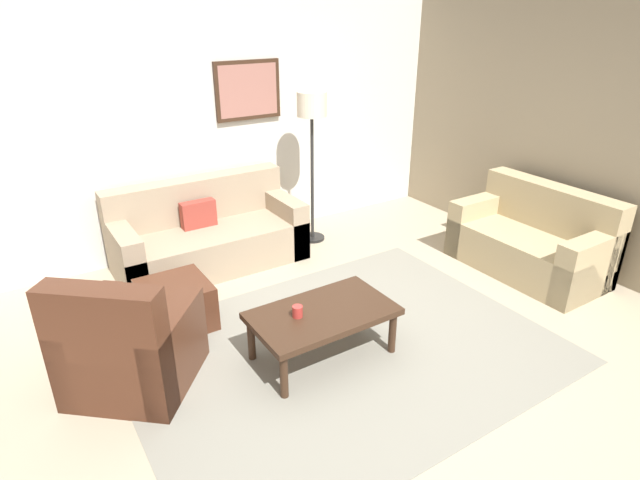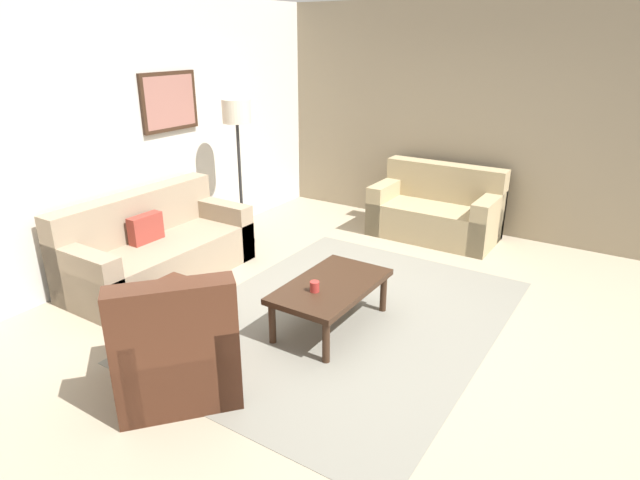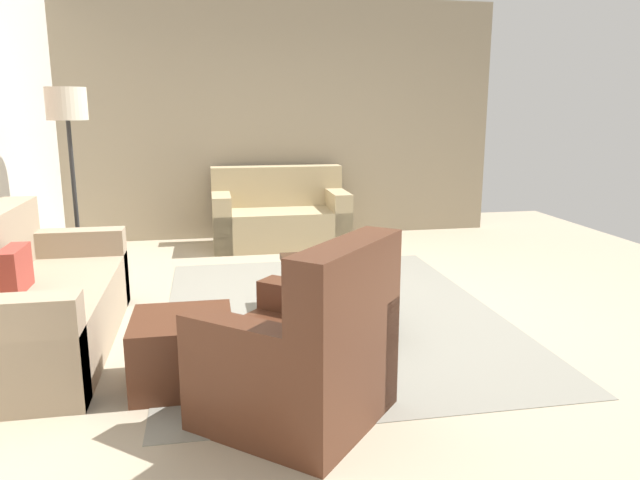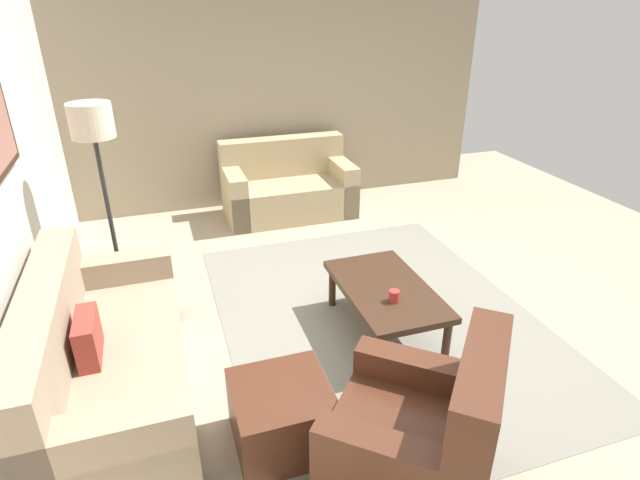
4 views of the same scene
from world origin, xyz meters
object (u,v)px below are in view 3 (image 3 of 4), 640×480
at_px(ottoman, 183,350).
at_px(lamp_standing, 68,125).
at_px(coffee_table, 333,275).
at_px(cup, 334,270).
at_px(armchair_leather, 307,363).
at_px(couch_main, 23,306).
at_px(couch_loveseat, 279,218).

distance_m(ottoman, lamp_standing, 2.47).
xyz_separation_m(coffee_table, cup, (-0.20, 0.03, 0.10)).
bearing_deg(armchair_leather, ottoman, 49.35).
bearing_deg(couch_main, ottoman, -123.72).
xyz_separation_m(armchair_leather, cup, (1.16, -0.38, 0.15)).
distance_m(couch_main, couch_loveseat, 3.43).
relative_size(couch_loveseat, coffee_table, 1.37).
bearing_deg(lamp_standing, armchair_leather, -148.18).
height_order(couch_loveseat, coffee_table, couch_loveseat).
bearing_deg(couch_main, coffee_table, -86.27).
bearing_deg(coffee_table, lamp_standing, 60.05).
relative_size(couch_main, couch_loveseat, 1.28).
height_order(cup, lamp_standing, lamp_standing).
bearing_deg(couch_loveseat, armchair_leather, 175.18).
bearing_deg(couch_main, couch_loveseat, -35.58).
relative_size(couch_main, cup, 21.82).
bearing_deg(lamp_standing, ottoman, -154.82).
height_order(ottoman, cup, cup).
height_order(couch_loveseat, cup, couch_loveseat).
bearing_deg(armchair_leather, cup, -18.12).
height_order(couch_main, cup, couch_main).
xyz_separation_m(cup, lamp_standing, (1.33, 1.92, 0.95)).
relative_size(couch_loveseat, cup, 17.04).
height_order(ottoman, coffee_table, coffee_table).
bearing_deg(coffee_table, couch_main, 93.73).
xyz_separation_m(couch_loveseat, ottoman, (-3.48, 0.97, -0.10)).
height_order(couch_main, armchair_leather, armchair_leather).
bearing_deg(couch_loveseat, lamp_standing, 129.03).
bearing_deg(coffee_table, couch_loveseat, 1.61).
distance_m(armchair_leather, ottoman, 0.83).
relative_size(coffee_table, lamp_standing, 0.64).
distance_m(couch_loveseat, cup, 2.86).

